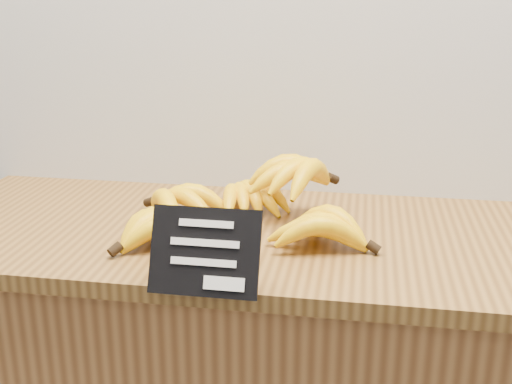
% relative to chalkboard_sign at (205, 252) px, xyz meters
% --- Properties ---
extents(counter_top, '(1.33, 0.54, 0.03)m').
position_rel_chalkboard_sign_xyz_m(counter_top, '(0.04, 0.27, -0.08)').
color(counter_top, brown).
rests_on(counter_top, counter).
extents(chalkboard_sign, '(0.17, 0.06, 0.13)m').
position_rel_chalkboard_sign_xyz_m(chalkboard_sign, '(0.00, 0.00, 0.00)').
color(chalkboard_sign, black).
rests_on(chalkboard_sign, counter_top).
extents(banana_pile, '(0.50, 0.38, 0.12)m').
position_rel_chalkboard_sign_xyz_m(banana_pile, '(0.01, 0.27, -0.02)').
color(banana_pile, yellow).
rests_on(banana_pile, counter_top).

